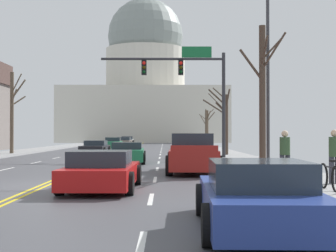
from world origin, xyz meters
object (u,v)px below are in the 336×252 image
at_px(sedan_near_02, 102,171).
at_px(sedan_near_03, 257,197).
at_px(sedan_oncoming_03, 127,140).
at_px(bicycle_parked, 330,177).
at_px(signal_gantry, 189,79).
at_px(sedan_oncoming_01, 113,144).
at_px(pedestrian_00, 285,152).
at_px(street_lamp_right, 261,53).
at_px(sedan_oncoming_00, 95,148).
at_px(pickup_truck_near_01, 193,155).
at_px(sedan_oncoming_02, 124,142).
at_px(sedan_near_00, 127,153).
at_px(pedestrian_01, 335,154).

relative_size(sedan_near_02, sedan_near_03, 0.99).
distance_m(sedan_oncoming_03, bicycle_parked, 63.48).
xyz_separation_m(signal_gantry, bicycle_parked, (2.86, -17.90, -4.67)).
distance_m(sedan_oncoming_01, pedestrian_00, 37.17).
bearing_deg(sedan_oncoming_01, sedan_near_02, -84.45).
distance_m(street_lamp_right, pedestrian_00, 5.98).
bearing_deg(pedestrian_00, sedan_oncoming_00, 112.97).
relative_size(signal_gantry, sedan_oncoming_03, 1.69).
bearing_deg(sedan_near_02, sedan_oncoming_03, 93.71).
height_order(pickup_truck_near_01, sedan_oncoming_03, pickup_truck_near_01).
bearing_deg(street_lamp_right, sedan_oncoming_00, 118.06).
xyz_separation_m(pickup_truck_near_01, bicycle_parked, (3.25, -7.69, -0.25)).
distance_m(pickup_truck_near_01, sedan_oncoming_01, 31.95).
xyz_separation_m(sedan_near_03, sedan_oncoming_02, (-7.02, 56.69, 0.01)).
bearing_deg(sedan_near_00, sedan_near_03, -78.99).
xyz_separation_m(street_lamp_right, sedan_near_03, (-2.45, -12.11, -4.51)).
distance_m(pickup_truck_near_01, bicycle_parked, 8.35).
xyz_separation_m(sedan_near_02, sedan_near_03, (3.44, -5.97, 0.02)).
distance_m(pickup_truck_near_01, sedan_near_02, 7.11).
relative_size(sedan_near_00, bicycle_parked, 2.57).
bearing_deg(bicycle_parked, sedan_oncoming_03, 99.30).
bearing_deg(sedan_oncoming_02, pedestrian_00, -79.14).
bearing_deg(pickup_truck_near_01, sedan_near_00, 116.62).
xyz_separation_m(sedan_oncoming_01, bicycle_parked, (9.95, -38.93, -0.10)).
relative_size(sedan_near_00, sedan_near_02, 1.02).
distance_m(signal_gantry, sedan_near_03, 23.07).
xyz_separation_m(sedan_oncoming_01, sedan_oncoming_03, (-0.32, 23.72, -0.01)).
distance_m(sedan_near_03, sedan_oncoming_02, 57.12).
relative_size(sedan_near_02, pedestrian_01, 2.74).
relative_size(pickup_truck_near_01, pedestrian_00, 3.39).
relative_size(street_lamp_right, pedestrian_00, 5.16).
xyz_separation_m(signal_gantry, sedan_oncoming_01, (-7.08, 21.03, -4.56)).
relative_size(sedan_near_02, sedan_oncoming_01, 1.03).
bearing_deg(signal_gantry, pedestrian_01, -77.57).
bearing_deg(street_lamp_right, sedan_oncoming_03, 100.13).
bearing_deg(pickup_truck_near_01, street_lamp_right, -5.63).
xyz_separation_m(sedan_near_03, pedestrian_00, (2.38, 7.70, 0.48)).
bearing_deg(bicycle_parked, sedan_oncoming_02, 100.74).
height_order(street_lamp_right, sedan_near_02, street_lamp_right).
xyz_separation_m(sedan_near_02, bicycle_parked, (6.28, -1.27, -0.05)).
relative_size(sedan_oncoming_01, pedestrian_00, 2.69).
height_order(sedan_oncoming_01, sedan_oncoming_02, sedan_oncoming_01).
xyz_separation_m(sedan_near_00, sedan_oncoming_03, (-3.73, 48.41, 0.02)).
xyz_separation_m(street_lamp_right, pedestrian_01, (1.11, -5.74, -4.02)).
bearing_deg(signal_gantry, sedan_oncoming_03, 99.39).
bearing_deg(bicycle_parked, sedan_near_02, 168.59).
xyz_separation_m(pickup_truck_near_01, pedestrian_00, (2.79, -4.70, 0.30)).
bearing_deg(sedan_oncoming_01, bicycle_parked, -75.67).
height_order(sedan_oncoming_00, pedestrian_00, pedestrian_00).
xyz_separation_m(sedan_oncoming_03, pedestrian_01, (10.98, -60.98, 0.47)).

